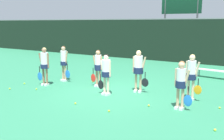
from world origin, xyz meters
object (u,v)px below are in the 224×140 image
object	(u,v)px
scoreboard	(181,8)
tennis_ball_5	(109,111)
player_1	(106,71)
player_3	(64,61)
tennis_ball_1	(10,89)
tennis_ball_6	(215,130)
player_5	(139,68)
player_4	(98,65)
tennis_ball_3	(75,103)
tennis_ball_4	(178,97)
bench_courtside	(215,71)
player_6	(192,73)
tennis_ball_8	(149,105)
tennis_ball_9	(24,83)
player_0	(44,63)
tennis_ball_2	(220,108)
player_2	(181,81)
tennis_ball_0	(36,89)
tennis_ball_7	(93,81)

from	to	relation	value
scoreboard	tennis_ball_5	world-z (taller)	scoreboard
player_1	player_3	size ratio (longest dim) A/B	0.94
tennis_ball_1	tennis_ball_6	world-z (taller)	tennis_ball_6
scoreboard	player_5	xyz separation A→B (m)	(1.84, -10.86, -2.93)
player_4	tennis_ball_3	bearing A→B (deg)	-73.15
player_5	tennis_ball_1	size ratio (longest dim) A/B	25.47
tennis_ball_4	bench_courtside	bearing A→B (deg)	83.84
player_4	player_6	xyz separation A→B (m)	(4.16, 0.12, 0.05)
player_3	player_5	world-z (taller)	player_5
player_1	player_6	bearing A→B (deg)	27.29
tennis_ball_8	tennis_ball_9	size ratio (longest dim) A/B	0.99
player_0	tennis_ball_3	distance (m)	3.53
player_0	player_4	xyz separation A→B (m)	(2.21, 1.13, -0.07)
player_4	tennis_ball_9	distance (m)	3.67
scoreboard	tennis_ball_1	size ratio (longest dim) A/B	75.55
player_0	tennis_ball_2	world-z (taller)	player_0
player_6	tennis_ball_6	size ratio (longest dim) A/B	24.22
tennis_ball_5	player_2	bearing A→B (deg)	39.23
tennis_ball_3	tennis_ball_8	xyz separation A→B (m)	(2.32, 1.18, 0.00)
player_6	tennis_ball_4	size ratio (longest dim) A/B	26.00
player_3	player_6	size ratio (longest dim) A/B	1.01
player_0	player_5	size ratio (longest dim) A/B	1.00
tennis_ball_0	tennis_ball_3	bearing A→B (deg)	-13.51
tennis_ball_9	tennis_ball_3	bearing A→B (deg)	-15.11
tennis_ball_0	tennis_ball_3	world-z (taller)	same
player_3	tennis_ball_2	world-z (taller)	player_3
bench_courtside	player_0	world-z (taller)	player_0
tennis_ball_1	tennis_ball_3	distance (m)	3.79
tennis_ball_4	player_2	bearing A→B (deg)	-69.00
player_4	tennis_ball_0	size ratio (longest dim) A/B	24.10
tennis_ball_0	tennis_ball_5	distance (m)	4.27
player_6	player_0	bearing A→B (deg)	-163.23
player_3	tennis_ball_5	xyz separation A→B (m)	(4.37, -2.65, -0.99)
player_1	tennis_ball_6	distance (m)	4.77
scoreboard	player_2	xyz separation A→B (m)	(4.02, -12.09, -3.01)
player_0	player_2	world-z (taller)	player_0
player_5	tennis_ball_8	xyz separation A→B (m)	(1.18, -1.52, -1.01)
tennis_ball_1	tennis_ball_4	xyz separation A→B (m)	(6.61, 2.73, -0.00)
player_5	tennis_ball_2	world-z (taller)	player_5
tennis_ball_0	tennis_ball_2	bearing A→B (deg)	12.30
player_6	player_3	bearing A→B (deg)	-173.34
tennis_ball_2	tennis_ball_7	distance (m)	6.11
player_1	tennis_ball_1	bearing A→B (deg)	-151.53
player_0	tennis_ball_6	size ratio (longest dim) A/B	24.64
player_6	tennis_ball_9	distance (m)	7.62
player_0	tennis_ball_8	distance (m)	5.47
player_1	player_2	distance (m)	3.08
player_1	player_2	size ratio (longest dim) A/B	1.00
player_6	tennis_ball_9	xyz separation A→B (m)	(-7.38, -1.62, -0.99)
bench_courtside	tennis_ball_6	world-z (taller)	bench_courtside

